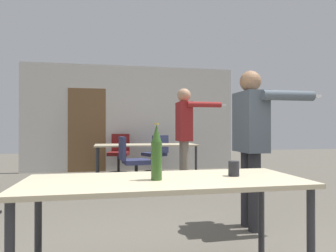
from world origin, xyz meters
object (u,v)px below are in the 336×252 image
(person_far_watching, at_px, (185,128))
(drink_cup, at_px, (234,169))
(office_chair_mid_tucked, at_px, (132,163))
(beer_bottle, at_px, (157,153))
(person_left_plaid, at_px, (252,133))
(office_chair_far_right, at_px, (156,156))
(office_chair_far_left, at_px, (119,155))

(person_far_watching, relative_size, drink_cup, 16.65)
(person_far_watching, xyz_separation_m, drink_cup, (-0.40, -3.00, -0.29))
(office_chair_mid_tucked, height_order, beer_bottle, beer_bottle)
(office_chair_mid_tucked, height_order, drink_cup, office_chair_mid_tucked)
(person_left_plaid, relative_size, beer_bottle, 4.54)
(office_chair_far_right, height_order, drink_cup, office_chair_far_right)
(beer_bottle, bearing_deg, drink_cup, 5.34)
(office_chair_far_right, bearing_deg, person_far_watching, -111.18)
(person_left_plaid, bearing_deg, office_chair_mid_tucked, -157.08)
(beer_bottle, bearing_deg, office_chair_far_left, 90.89)
(person_far_watching, distance_m, office_chair_mid_tucked, 1.20)
(person_left_plaid, bearing_deg, person_far_watching, -174.02)
(office_chair_mid_tucked, xyz_separation_m, office_chair_far_left, (-0.18, 1.71, 0.01))
(office_chair_far_left, bearing_deg, person_far_watching, 128.28)
(person_far_watching, relative_size, beer_bottle, 4.73)
(office_chair_far_left, height_order, beer_bottle, beer_bottle)
(beer_bottle, bearing_deg, office_chair_mid_tucked, 88.35)
(person_far_watching, relative_size, office_chair_far_left, 1.89)
(drink_cup, bearing_deg, office_chair_far_right, 87.51)
(office_chair_mid_tucked, relative_size, drink_cup, 8.69)
(person_far_watching, distance_m, office_chair_far_right, 2.20)
(office_chair_far_right, bearing_deg, person_left_plaid, -110.52)
(office_chair_far_right, xyz_separation_m, beer_bottle, (-0.78, -5.15, 0.49))
(person_left_plaid, bearing_deg, drink_cup, -33.07)
(drink_cup, bearing_deg, person_far_watching, 82.33)
(person_left_plaid, relative_size, office_chair_mid_tucked, 1.84)
(office_chair_mid_tucked, relative_size, office_chair_far_right, 1.01)
(person_far_watching, xyz_separation_m, office_chair_far_right, (-0.18, 2.09, -0.66))
(person_far_watching, bearing_deg, office_chair_far_right, -176.03)
(person_left_plaid, distance_m, beer_bottle, 1.58)
(office_chair_far_left, bearing_deg, office_chair_mid_tucked, 109.10)
(person_left_plaid, bearing_deg, beer_bottle, -49.44)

